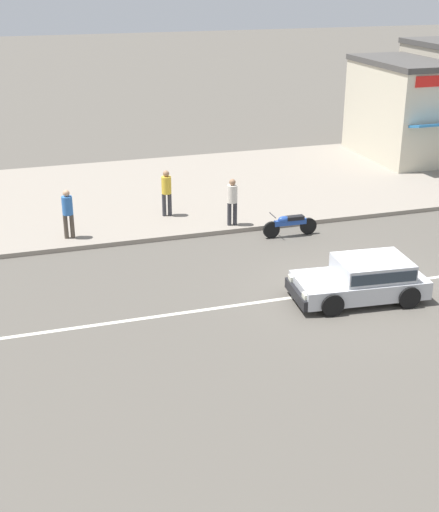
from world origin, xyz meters
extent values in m
plane|color=#544F47|center=(0.00, 0.00, 0.00)|extent=(160.00, 160.00, 0.00)
cube|color=silver|center=(0.00, 0.00, 0.00)|extent=(50.40, 0.14, 0.01)
cube|color=gray|center=(0.00, 10.17, 0.07)|extent=(68.00, 10.00, 0.15)
cube|color=#B7BABF|center=(-0.04, -0.57, 0.41)|extent=(3.54, 1.92, 0.48)
cube|color=#B7BABF|center=(0.30, -0.60, 0.88)|extent=(2.00, 1.62, 0.46)
cube|color=#28333D|center=(0.30, -0.60, 0.88)|extent=(1.93, 1.65, 0.29)
cube|color=black|center=(-1.79, -0.42, 0.31)|extent=(0.26, 1.60, 0.28)
cube|color=white|center=(-1.81, -0.99, 0.51)|extent=(0.10, 0.25, 0.14)
cube|color=white|center=(-1.71, 0.15, 0.51)|extent=(0.10, 0.25, 0.14)
cylinder|color=black|center=(-1.16, -1.25, 0.30)|extent=(0.62, 0.27, 0.60)
cylinder|color=black|center=(-1.03, 0.29, 0.30)|extent=(0.62, 0.27, 0.60)
cylinder|color=black|center=(0.95, -1.43, 0.30)|extent=(0.62, 0.27, 0.60)
cylinder|color=black|center=(1.08, 0.11, 0.30)|extent=(0.62, 0.27, 0.60)
cylinder|color=black|center=(-0.61, 4.40, 0.28)|extent=(0.56, 0.11, 0.56)
cylinder|color=black|center=(0.69, 4.37, 0.28)|extent=(0.56, 0.11, 0.56)
cube|color=#23479E|center=(0.04, 4.38, 0.48)|extent=(1.11, 0.16, 0.18)
cube|color=black|center=(0.20, 4.38, 0.62)|extent=(0.59, 0.25, 0.12)
ellipsoid|color=#23479E|center=(-0.19, 4.39, 0.60)|extent=(0.40, 0.25, 0.22)
cylinder|color=#232326|center=(-0.58, 4.40, 0.78)|extent=(0.04, 0.56, 0.03)
cylinder|color=#333338|center=(-1.67, 5.59, 0.55)|extent=(0.14, 0.14, 0.80)
cylinder|color=#333338|center=(-1.47, 5.59, 0.55)|extent=(0.14, 0.14, 0.80)
cylinder|color=silver|center=(-1.57, 5.59, 1.24)|extent=(0.34, 0.34, 0.60)
sphere|color=#997051|center=(-1.57, 5.59, 1.65)|extent=(0.22, 0.22, 0.22)
cylinder|color=#4C4238|center=(-7.05, 5.99, 0.55)|extent=(0.14, 0.14, 0.80)
cylinder|color=#4C4238|center=(-6.85, 5.99, 0.55)|extent=(0.14, 0.14, 0.80)
cylinder|color=#336BB7|center=(-6.95, 5.99, 1.24)|extent=(0.34, 0.34, 0.60)
sphere|color=tan|center=(-6.95, 5.99, 1.65)|extent=(0.22, 0.22, 0.22)
cylinder|color=#333338|center=(-3.54, 7.19, 0.55)|extent=(0.14, 0.14, 0.81)
cylinder|color=#333338|center=(-3.34, 7.19, 0.55)|extent=(0.14, 0.14, 0.81)
cylinder|color=gold|center=(-3.44, 7.19, 1.26)|extent=(0.34, 0.34, 0.60)
sphere|color=#997051|center=(-3.44, 7.19, 1.67)|extent=(0.22, 0.22, 0.22)
cube|color=beige|center=(9.60, 12.16, 2.19)|extent=(4.94, 5.31, 4.08)
cube|color=#474442|center=(9.60, 12.16, 4.35)|extent=(5.04, 5.42, 0.24)
camera|label=1|loc=(-8.79, -15.95, 8.33)|focal=50.00mm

